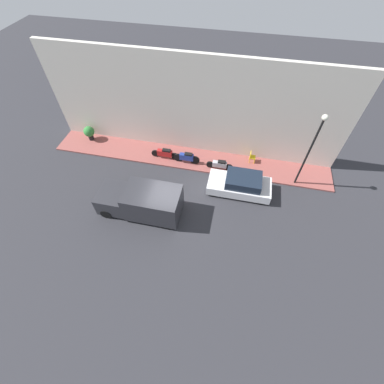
% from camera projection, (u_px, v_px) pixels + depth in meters
% --- Properties ---
extents(ground_plane, '(60.00, 60.00, 0.00)m').
position_uv_depth(ground_plane, '(172.00, 211.00, 15.73)').
color(ground_plane, '#2D2D33').
extents(sidewalk, '(2.23, 19.87, 0.11)m').
position_uv_depth(sidewalk, '(189.00, 158.00, 18.61)').
color(sidewalk, '#934C47').
rests_on(sidewalk, ground_plane).
extents(building_facade, '(0.30, 19.87, 6.89)m').
position_uv_depth(building_facade, '(192.00, 107.00, 16.76)').
color(building_facade, silver).
rests_on(building_facade, ground_plane).
extents(parked_car, '(1.77, 3.96, 1.37)m').
position_uv_depth(parked_car, '(240.00, 184.00, 16.25)').
color(parked_car, silver).
rests_on(parked_car, ground_plane).
extents(delivery_van, '(2.01, 4.89, 1.91)m').
position_uv_depth(delivery_van, '(141.00, 201.00, 15.00)').
color(delivery_van, '#2D2D33').
rests_on(delivery_van, ground_plane).
extents(motorcycle_red, '(0.30, 1.99, 0.78)m').
position_uv_depth(motorcycle_red, '(165.00, 153.00, 18.26)').
color(motorcycle_red, '#B21E1E').
rests_on(motorcycle_red, sidewalk).
extents(scooter_silver, '(0.30, 1.84, 0.73)m').
position_uv_depth(scooter_silver, '(220.00, 165.00, 17.58)').
color(scooter_silver, '#B7B7BF').
rests_on(scooter_silver, sidewalk).
extents(motorcycle_blue, '(0.30, 1.84, 0.85)m').
position_uv_depth(motorcycle_blue, '(187.00, 157.00, 17.93)').
color(motorcycle_blue, navy).
rests_on(motorcycle_blue, sidewalk).
extents(streetlamp, '(0.33, 0.33, 5.21)m').
position_uv_depth(streetlamp, '(313.00, 143.00, 14.48)').
color(streetlamp, black).
rests_on(streetlamp, sidewalk).
extents(potted_plant, '(0.79, 0.79, 1.13)m').
position_uv_depth(potted_plant, '(89.00, 132.00, 19.37)').
color(potted_plant, black).
rests_on(potted_plant, sidewalk).
extents(cafe_chair, '(0.40, 0.40, 0.84)m').
position_uv_depth(cafe_chair, '(252.00, 156.00, 17.96)').
color(cafe_chair, yellow).
rests_on(cafe_chair, sidewalk).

